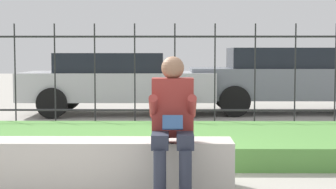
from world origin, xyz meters
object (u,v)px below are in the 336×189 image
(person_seated_reader, at_px, (173,120))
(car_parked_center, at_px, (117,81))
(stone_bench, at_px, (80,167))
(car_parked_right, at_px, (294,78))

(person_seated_reader, distance_m, car_parked_center, 6.98)
(stone_bench, relative_size, car_parked_center, 0.72)
(stone_bench, height_order, car_parked_right, car_parked_right)
(stone_bench, distance_m, car_parked_center, 6.63)
(stone_bench, bearing_deg, car_parked_right, 63.00)
(person_seated_reader, height_order, car_parked_right, car_parked_right)
(stone_bench, bearing_deg, car_parked_center, 92.70)
(person_seated_reader, relative_size, car_parked_right, 0.28)
(stone_bench, xyz_separation_m, car_parked_right, (3.53, 6.92, 0.55))
(stone_bench, height_order, car_parked_center, car_parked_center)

